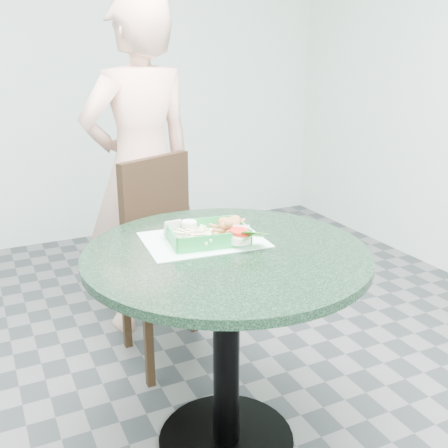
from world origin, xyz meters
name	(u,v)px	position (x,y,z in m)	size (l,w,h in m)	color
floor	(226,441)	(0.00, 0.00, 0.00)	(4.00, 5.00, 0.02)	#303335
wall_back	(69,48)	(0.00, 2.50, 1.40)	(4.00, 0.04, 2.80)	silver
cafe_table	(226,302)	(0.00, 0.00, 0.58)	(0.94, 0.94, 0.75)	black
dining_chair	(164,246)	(0.03, 0.72, 0.53)	(0.41, 0.41, 0.93)	black
diner_person	(141,154)	(0.03, 1.01, 0.91)	(0.66, 0.43, 1.82)	#DFAA95
placemat	(203,245)	(-0.03, 0.12, 0.75)	(0.40, 0.30, 0.00)	silver
food_basket	(207,242)	(-0.02, 0.10, 0.77)	(0.26, 0.19, 0.05)	#1B903B
crab_sandwich	(229,231)	(0.05, 0.09, 0.80)	(0.12, 0.12, 0.07)	tan
fries_pile	(196,241)	(-0.08, 0.08, 0.79)	(0.10, 0.11, 0.04)	beige
sauce_ramekin	(188,231)	(-0.08, 0.15, 0.80)	(0.05, 0.05, 0.03)	white
garnish_cup	(245,240)	(0.07, 0.01, 0.79)	(0.11, 0.10, 0.04)	silver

